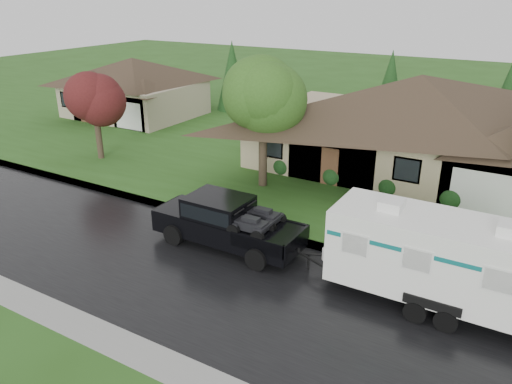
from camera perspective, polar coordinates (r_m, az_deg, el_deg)
ground at (r=20.15m, az=1.52°, el=-8.23°), size 140.00×140.00×0.00m
road at (r=18.69m, az=-1.52°, el=-10.89°), size 140.00×8.00×0.01m
curb at (r=21.87m, az=4.40°, el=-5.47°), size 140.00×0.50×0.15m
lawn at (r=32.97m, az=14.33°, el=3.58°), size 140.00×26.00×0.15m
house_main at (r=30.43m, az=18.46°, el=8.50°), size 19.44×10.80×6.90m
house_far at (r=43.91m, az=-13.72°, el=12.08°), size 10.80×8.64×5.80m
tree_left_green at (r=26.21m, az=0.82°, el=10.88°), size 4.28×4.28×7.08m
tree_red at (r=32.71m, az=-17.99°, el=9.95°), size 3.24×3.24×5.36m
shrub_row at (r=27.09m, az=14.92°, el=0.75°), size 13.60×1.00×1.00m
pickup_truck at (r=21.08m, az=-3.56°, el=-3.26°), size 6.49×2.46×2.16m
travel_trailer at (r=17.86m, az=20.78°, el=-7.07°), size 8.00×2.81×3.59m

